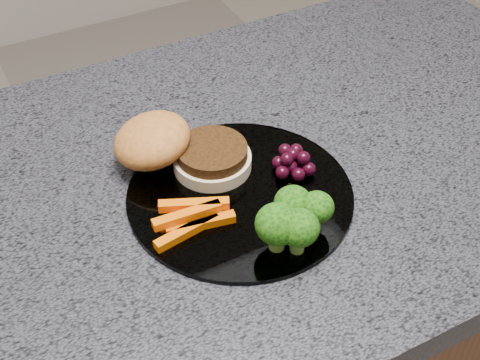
# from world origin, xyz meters

# --- Properties ---
(countertop) EXTENTS (1.20, 0.60, 0.04)m
(countertop) POSITION_xyz_m (0.00, 0.00, 0.88)
(countertop) COLOR #474850
(countertop) RESTS_ON island_cabinet
(plate) EXTENTS (0.26, 0.26, 0.01)m
(plate) POSITION_xyz_m (0.05, -0.05, 0.90)
(plate) COLOR white
(plate) RESTS_ON countertop
(burger) EXTENTS (0.18, 0.17, 0.05)m
(burger) POSITION_xyz_m (0.00, 0.04, 0.93)
(burger) COLOR beige
(burger) RESTS_ON plate
(carrot_sticks) EXTENTS (0.10, 0.06, 0.02)m
(carrot_sticks) POSITION_xyz_m (-0.02, -0.07, 0.92)
(carrot_sticks) COLOR #F76504
(carrot_sticks) RESTS_ON plate
(broccoli) EXTENTS (0.09, 0.08, 0.06)m
(broccoli) POSITION_xyz_m (0.06, -0.14, 0.94)
(broccoli) COLOR olive
(broccoli) RESTS_ON plate
(grape_bunch) EXTENTS (0.05, 0.05, 0.03)m
(grape_bunch) POSITION_xyz_m (0.12, -0.04, 0.92)
(grape_bunch) COLOR black
(grape_bunch) RESTS_ON plate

